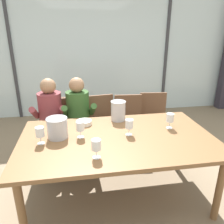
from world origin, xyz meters
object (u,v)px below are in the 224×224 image
wine_glass_near_bucket (80,127)px  wine_glass_center_pour (170,118)px  chair_near_window_right (154,117)px  tasting_bowl (84,122)px  wine_glass_by_right_taster (129,125)px  wine_glass_spare_empty (40,132)px  chair_left_of_center (76,123)px  person_olive_shirt (79,115)px  ice_bucket_secondary (57,128)px  person_maroon_top (50,117)px  dining_table (117,143)px  wine_glass_by_left_taster (96,146)px  chair_center (102,120)px  chair_right_of_center (129,120)px  chair_near_curtain (54,124)px  ice_bucket_primary (118,110)px

wine_glass_near_bucket → wine_glass_center_pour: (1.00, 0.07, 0.00)m
chair_near_window_right → tasting_bowl: size_ratio=4.94×
wine_glass_by_right_taster → wine_glass_spare_empty: same height
wine_glass_near_bucket → wine_glass_center_pour: 1.01m
chair_near_window_right → wine_glass_center_pour: size_ratio=5.07×
chair_left_of_center → wine_glass_by_right_taster: bearing=-66.7°
person_olive_shirt → ice_bucket_secondary: bearing=-110.5°
person_maroon_top → ice_bucket_secondary: 0.81m
person_maroon_top → wine_glass_by_right_taster: person_maroon_top is taller
tasting_bowl → chair_left_of_center: bearing=99.4°
wine_glass_by_right_taster → person_olive_shirt: bearing=121.6°
dining_table → wine_glass_near_bucket: bearing=171.2°
wine_glass_by_left_taster → wine_glass_center_pour: 1.00m
chair_center → chair_right_of_center: bearing=-15.9°
dining_table → wine_glass_spare_empty: size_ratio=11.60×
person_maroon_top → person_olive_shirt: size_ratio=1.00×
wine_glass_center_pour → chair_right_of_center: bearing=106.9°
chair_left_of_center → ice_bucket_secondary: (-0.18, -0.89, 0.35)m
dining_table → chair_right_of_center: 1.06m
tasting_bowl → chair_near_curtain: bearing=123.1°
ice_bucket_primary → person_maroon_top: bearing=154.6°
dining_table → person_maroon_top: size_ratio=1.68×
wine_glass_spare_empty → dining_table: bearing=1.1°
wine_glass_near_bucket → wine_glass_by_right_taster: bearing=-3.0°
wine_glass_spare_empty → ice_bucket_secondary: bearing=35.2°
wine_glass_by_left_taster → wine_glass_center_pour: bearing=28.8°
chair_near_curtain → person_maroon_top: (-0.03, -0.15, 0.17)m
tasting_bowl → wine_glass_near_bucket: size_ratio=1.03×
person_maroon_top → ice_bucket_secondary: (0.16, -0.77, 0.17)m
ice_bucket_secondary → wine_glass_near_bucket: ice_bucket_secondary is taller
chair_center → wine_glass_by_left_taster: bearing=-107.0°
person_olive_shirt → ice_bucket_secondary: person_olive_shirt is taller
chair_near_window_right → wine_glass_center_pour: bearing=-93.3°
person_maroon_top → wine_glass_spare_empty: size_ratio=6.90×
dining_table → tasting_bowl: 0.51m
chair_near_curtain → chair_center: bearing=4.9°
ice_bucket_secondary → tasting_bowl: (0.28, 0.29, -0.09)m
chair_near_window_right → wine_glass_by_right_taster: (-0.65, -1.00, 0.35)m
dining_table → wine_glass_near_bucket: wine_glass_near_bucket is taller
wine_glass_near_bucket → chair_left_of_center: bearing=93.0°
wine_glass_by_left_taster → wine_glass_by_right_taster: (0.39, 0.39, 0.00)m
wine_glass_by_left_taster → chair_right_of_center: bearing=65.2°
chair_left_of_center → chair_near_window_right: size_ratio=1.00×
dining_table → wine_glass_spare_empty: bearing=-178.9°
chair_near_window_right → ice_bucket_primary: size_ratio=3.62×
chair_right_of_center → tasting_bowl: bearing=-134.7°
chair_left_of_center → wine_glass_by_left_taster: bearing=-89.7°
dining_table → chair_right_of_center: size_ratio=2.29×
chair_left_of_center → tasting_bowl: bearing=-87.5°
chair_right_of_center → chair_center: bearing=177.0°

